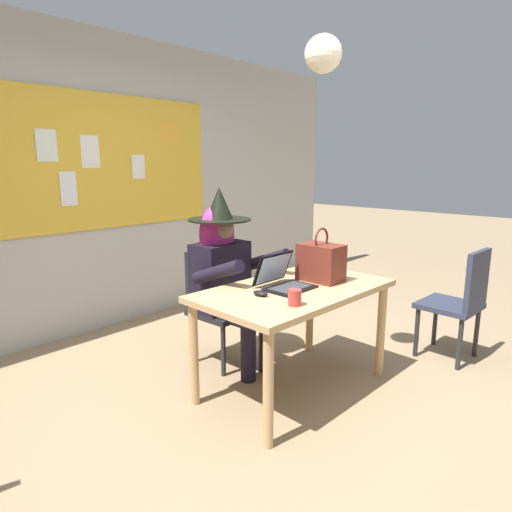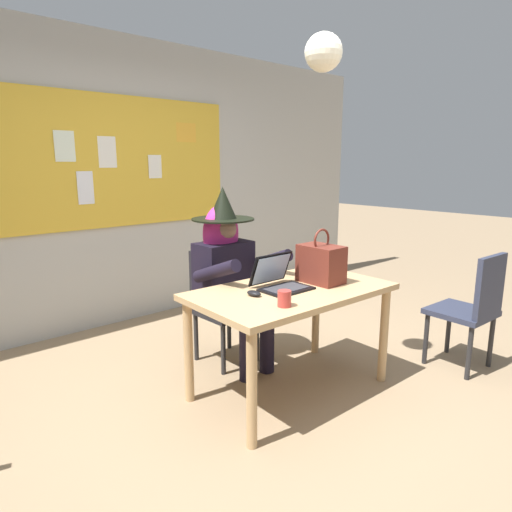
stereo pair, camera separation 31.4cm
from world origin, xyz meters
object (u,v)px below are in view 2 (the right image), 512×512
Objects in this scene: laptop at (280,281)px; chair_extra_corner at (473,305)px; person_costumed at (229,267)px; handbag at (321,263)px; coffee_mug at (284,299)px; desk_main at (291,302)px; computer_mouse at (254,293)px; chair_at_desk at (219,299)px.

laptop is 1.51m from chair_extra_corner.
person_costumed is 3.63× the size of handbag.
laptop reaches higher than coffee_mug.
desk_main is at bearing 37.64° from coffee_mug.
laptop reaches higher than chair_extra_corner.
handbag is at bearing -12.67° from computer_mouse.
coffee_mug is at bearing -97.36° from computer_mouse.
chair_at_desk reaches higher than desk_main.
chair_at_desk is (-0.04, 0.75, -0.15)m from desk_main.
chair_at_desk is 1.05m from coffee_mug.
computer_mouse is at bearing -24.93° from person_costumed.
coffee_mug is at bearing -18.13° from person_costumed.
laptop is at bearing 63.62° from chair_extra_corner.
handbag is at bearing -13.00° from laptop.
handbag is 0.61m from coffee_mug.
person_costumed is at bearing 47.59° from chair_extra_corner.
desk_main is at bearing 64.60° from chair_extra_corner.
desk_main is 1.53× the size of chair_at_desk.
laptop is 0.37× the size of chair_extra_corner.
coffee_mug is (-0.25, -0.29, -0.00)m from laptop.
chair_at_desk is at bearing 89.77° from laptop.
handbag reaches higher than chair_extra_corner.
computer_mouse reaches higher than desk_main.
chair_extra_corner is (1.29, -0.73, -0.27)m from laptop.
laptop is (-0.01, -0.57, 0.01)m from person_costumed.
person_costumed reaches higher than computer_mouse.
laptop reaches higher than chair_at_desk.
laptop is at bearing -2.85° from computer_mouse.
chair_extra_corner is (1.28, -1.42, 0.01)m from chair_at_desk.
person_costumed is at bearing 72.82° from coffee_mug.
coffee_mug is (-0.57, -0.21, -0.09)m from handbag.
desk_main is 4.10× the size of laptop.
handbag is 1.23m from chair_extra_corner.
desk_main is 0.99× the size of person_costumed.
chair_extra_corner is (1.54, -0.44, -0.27)m from coffee_mug.
person_costumed is 13.18× the size of computer_mouse.
person_costumed is 0.72m from handbag.
chair_extra_corner is at bearing -28.34° from desk_main.
desk_main is 14.25× the size of coffee_mug.
chair_at_desk reaches higher than coffee_mug.
person_costumed reaches higher than chair_at_desk.
chair_at_desk is 1.91m from chair_extra_corner.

